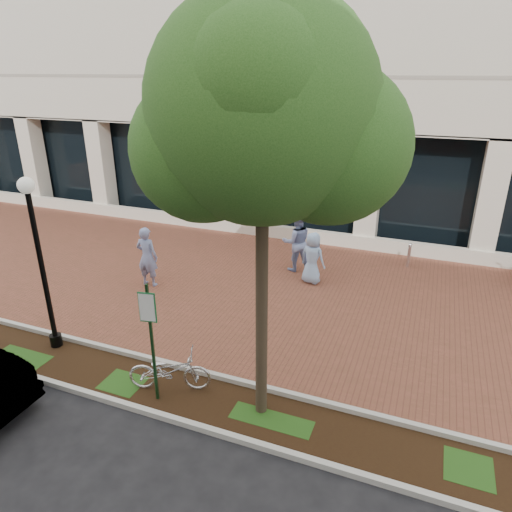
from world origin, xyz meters
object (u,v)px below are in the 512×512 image
at_px(parking_sign, 150,330).
at_px(lamppost, 40,256).
at_px(pedestrian_mid, 297,242).
at_px(street_tree, 267,124).
at_px(bollard, 409,255).
at_px(pedestrian_right, 312,258).
at_px(locked_bicycle, 170,370).
at_px(pedestrian_left, 147,257).

xyz_separation_m(parking_sign, lamppost, (-3.36, 0.78, 0.71)).
bearing_deg(pedestrian_mid, street_tree, 73.40).
bearing_deg(bollard, pedestrian_right, -139.22).
height_order(street_tree, locked_bicycle, street_tree).
distance_m(lamppost, pedestrian_right, 7.65).
relative_size(locked_bicycle, bollard, 1.99).
distance_m(street_tree, locked_bicycle, 5.41).
xyz_separation_m(pedestrian_mid, bollard, (3.48, 1.60, -0.55)).
bearing_deg(bollard, parking_sign, -115.27).
bearing_deg(street_tree, pedestrian_left, 143.12).
bearing_deg(pedestrian_right, bollard, -124.48).
distance_m(parking_sign, pedestrian_left, 5.55).
bearing_deg(parking_sign, pedestrian_right, 66.29).
bearing_deg(street_tree, pedestrian_right, 96.39).
relative_size(locked_bicycle, pedestrian_left, 0.91).
height_order(lamppost, pedestrian_right, lamppost).
bearing_deg(locked_bicycle, pedestrian_left, 18.68).
height_order(locked_bicycle, pedestrian_left, pedestrian_left).
bearing_deg(pedestrian_left, pedestrian_right, -157.83).
xyz_separation_m(pedestrian_left, pedestrian_mid, (3.90, 2.79, 0.05)).
xyz_separation_m(pedestrian_left, bollard, (7.38, 4.38, -0.50)).
relative_size(street_tree, bollard, 8.61).
relative_size(lamppost, locked_bicycle, 2.41).
bearing_deg(parking_sign, bollard, 53.65).
bearing_deg(bollard, pedestrian_left, -149.27).
relative_size(parking_sign, street_tree, 0.35).
xyz_separation_m(lamppost, pedestrian_left, (0.17, 3.72, -1.40)).
bearing_deg(parking_sign, locked_bicycle, 67.78).
relative_size(parking_sign, pedestrian_mid, 1.30).
bearing_deg(lamppost, bollard, 47.04).
relative_size(lamppost, street_tree, 0.56).
bearing_deg(parking_sign, street_tree, 2.25).
relative_size(lamppost, pedestrian_left, 2.19).
bearing_deg(lamppost, street_tree, -2.81).
distance_m(lamppost, locked_bicycle, 3.94).
distance_m(street_tree, bollard, 9.97).
distance_m(parking_sign, pedestrian_right, 6.74).
distance_m(pedestrian_left, bollard, 8.59).
bearing_deg(locked_bicycle, pedestrian_mid, -25.11).
distance_m(lamppost, pedestrian_left, 3.98).
bearing_deg(pedestrian_mid, pedestrian_left, 7.13).
xyz_separation_m(street_tree, pedestrian_mid, (-1.42, 6.78, -4.46)).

